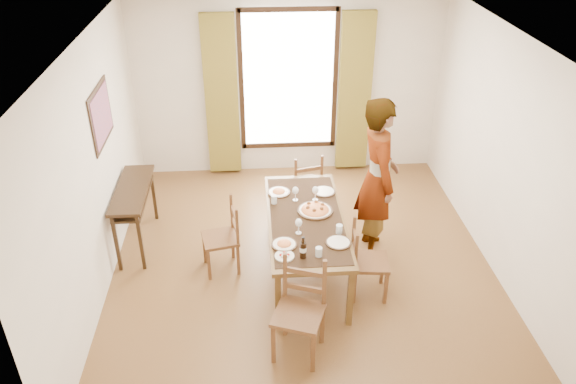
{
  "coord_description": "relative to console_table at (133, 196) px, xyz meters",
  "views": [
    {
      "loc": [
        -0.55,
        -5.38,
        4.19
      ],
      "look_at": [
        -0.17,
        0.03,
        1.0
      ],
      "focal_mm": 35.0,
      "sensor_mm": 36.0,
      "label": 1
    }
  ],
  "objects": [
    {
      "name": "chair_north",
      "position": [
        2.15,
        0.52,
        -0.24
      ],
      "size": [
        0.51,
        0.51,
        0.94
      ],
      "rotation": [
        0.0,
        0.0,
        3.39
      ],
      "color": "brown",
      "rests_on": "ground"
    },
    {
      "name": "man",
      "position": [
        2.92,
        -0.33,
        0.32
      ],
      "size": [
        0.77,
        0.54,
        2.0
      ],
      "primitive_type": "imported",
      "rotation": [
        0.0,
        0.0,
        1.61
      ],
      "color": "gray",
      "rests_on": "ground"
    },
    {
      "name": "plate_nw",
      "position": [
        1.77,
        -0.17,
        0.1
      ],
      "size": [
        0.27,
        0.27,
        0.05
      ],
      "primitive_type": null,
      "color": "silver",
      "rests_on": "dining_table"
    },
    {
      "name": "room_shell",
      "position": [
        2.03,
        -0.47,
        0.86
      ],
      "size": [
        4.6,
        5.1,
        2.74
      ],
      "color": "beige",
      "rests_on": "ground"
    },
    {
      "name": "wine_glass_a",
      "position": [
        1.94,
        -1.03,
        0.16
      ],
      "size": [
        0.08,
        0.08,
        0.18
      ],
      "primitive_type": null,
      "color": "white",
      "rests_on": "dining_table"
    },
    {
      "name": "plate_sw",
      "position": [
        1.77,
        -1.24,
        0.1
      ],
      "size": [
        0.27,
        0.27,
        0.05
      ],
      "primitive_type": null,
      "color": "silver",
      "rests_on": "dining_table"
    },
    {
      "name": "wine_glass_b",
      "position": [
        2.19,
        -0.36,
        0.16
      ],
      "size": [
        0.08,
        0.08,
        0.18
      ],
      "primitive_type": null,
      "color": "white",
      "rests_on": "dining_table"
    },
    {
      "name": "caprese_plate",
      "position": [
        1.76,
        -1.44,
        0.09
      ],
      "size": [
        0.2,
        0.2,
        0.04
      ],
      "primitive_type": null,
      "color": "silver",
      "rests_on": "dining_table"
    },
    {
      "name": "pasta_platter",
      "position": [
        2.16,
        -0.62,
        0.12
      ],
      "size": [
        0.4,
        0.4,
        0.1
      ],
      "primitive_type": null,
      "color": "red",
      "rests_on": "dining_table"
    },
    {
      "name": "plate_se",
      "position": [
        2.34,
        -1.25,
        0.1
      ],
      "size": [
        0.27,
        0.27,
        0.05
      ],
      "primitive_type": null,
      "color": "silver",
      "rests_on": "dining_table"
    },
    {
      "name": "tumbler_c",
      "position": [
        2.11,
        -1.45,
        0.12
      ],
      "size": [
        0.07,
        0.07,
        0.1
      ],
      "primitive_type": "cylinder",
      "color": "silver",
      "rests_on": "dining_table"
    },
    {
      "name": "console_table",
      "position": [
        0.0,
        0.0,
        0.0
      ],
      "size": [
        0.38,
        1.2,
        0.8
      ],
      "color": "#322010",
      "rests_on": "ground"
    },
    {
      "name": "wine_glass_c",
      "position": [
        1.96,
        -0.35,
        0.16
      ],
      "size": [
        0.08,
        0.08,
        0.18
      ],
      "primitive_type": null,
      "color": "white",
      "rests_on": "dining_table"
    },
    {
      "name": "wine_bottle",
      "position": [
        1.94,
        -1.46,
        0.2
      ],
      "size": [
        0.07,
        0.07,
        0.25
      ],
      "primitive_type": null,
      "color": "black",
      "rests_on": "dining_table"
    },
    {
      "name": "tumbler_b",
      "position": [
        1.71,
        -0.39,
        0.12
      ],
      "size": [
        0.07,
        0.07,
        0.1
      ],
      "primitive_type": "cylinder",
      "color": "silver",
      "rests_on": "dining_table"
    },
    {
      "name": "tumbler_a",
      "position": [
        2.37,
        -1.06,
        0.12
      ],
      "size": [
        0.07,
        0.07,
        0.1
      ],
      "primitive_type": "cylinder",
      "color": "silver",
      "rests_on": "dining_table"
    },
    {
      "name": "dining_table",
      "position": [
        2.05,
        -0.72,
        0.01
      ],
      "size": [
        0.86,
        1.97,
        0.76
      ],
      "color": "brown",
      "rests_on": "ground"
    },
    {
      "name": "chair_west",
      "position": [
        1.1,
        -0.6,
        -0.27
      ],
      "size": [
        0.47,
        0.47,
        0.9
      ],
      "rotation": [
        0.0,
        0.0,
        -1.37
      ],
      "color": "brown",
      "rests_on": "ground"
    },
    {
      "name": "plate_ne",
      "position": [
        2.32,
        -0.19,
        0.1
      ],
      "size": [
        0.27,
        0.27,
        0.05
      ],
      "primitive_type": null,
      "color": "silver",
      "rests_on": "dining_table"
    },
    {
      "name": "chair_south",
      "position": [
        1.87,
        -1.96,
        -0.21
      ],
      "size": [
        0.58,
        0.58,
        1.02
      ],
      "rotation": [
        0.0,
        0.0,
        -0.35
      ],
      "color": "brown",
      "rests_on": "ground"
    },
    {
      "name": "chair_east",
      "position": [
        2.68,
        -1.16,
        -0.26
      ],
      "size": [
        0.44,
        0.44,
        0.9
      ],
      "rotation": [
        0.0,
        0.0,
        1.47
      ],
      "color": "brown",
      "rests_on": "ground"
    },
    {
      "name": "ground",
      "position": [
        2.03,
        -0.6,
        -0.68
      ],
      "size": [
        5.0,
        5.0,
        0.0
      ],
      "primitive_type": "plane",
      "color": "#4E3018",
      "rests_on": "ground"
    }
  ]
}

